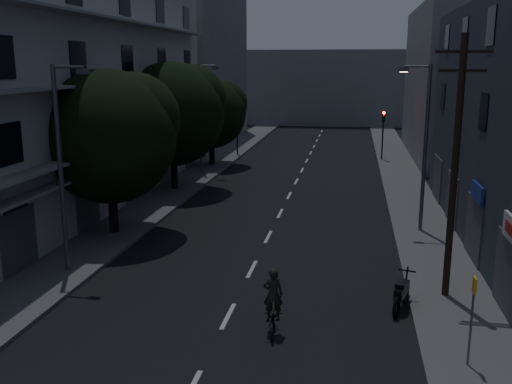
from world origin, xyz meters
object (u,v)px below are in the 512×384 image
(utility_pole, at_px, (455,164))
(motorcycle, at_px, (402,294))
(bus_stop_sign, at_px, (473,305))
(cyclist, at_px, (273,311))

(utility_pole, distance_m, motorcycle, 4.78)
(bus_stop_sign, relative_size, cyclist, 1.20)
(utility_pole, relative_size, cyclist, 4.27)
(bus_stop_sign, bearing_deg, cyclist, 167.01)
(motorcycle, bearing_deg, utility_pole, 53.74)
(motorcycle, relative_size, cyclist, 0.96)
(bus_stop_sign, bearing_deg, motorcycle, 111.75)
(utility_pole, xyz_separation_m, bus_stop_sign, (-0.12, -4.94, -2.98))
(motorcycle, height_order, cyclist, cyclist)
(bus_stop_sign, relative_size, motorcycle, 1.25)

